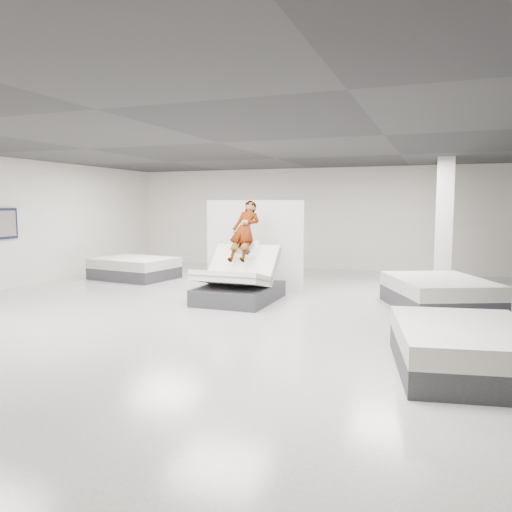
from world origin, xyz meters
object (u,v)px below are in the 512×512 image
flat_bed_right_near (465,349)px  flat_bed_left_far (135,268)px  person (244,243)px  remote (248,253)px  wall_poster (1,224)px  flat_bed_right_far (439,294)px  column (444,223)px  hero_bed (239,284)px  divider_panel (254,246)px

flat_bed_right_near → flat_bed_left_far: (-8.28, 5.21, -0.00)m
flat_bed_right_near → person: bearing=140.8°
remote → flat_bed_right_near: remote is taller
person → remote: person is taller
wall_poster → person: bearing=9.4°
flat_bed_right_far → column: (0.07, 2.68, 1.29)m
hero_bed → divider_panel: bearing=97.1°
hero_bed → person: 0.90m
wall_poster → column: bearing=21.9°
remote → flat_bed_right_far: size_ratio=0.05×
hero_bed → column: (4.07, 3.36, 1.21)m
person → column: column is taller
flat_bed_left_far → wall_poster: (-1.90, -2.67, 1.31)m
flat_bed_right_far → wall_poster: 10.04m
flat_bed_right_near → remote: bearing=142.3°
person → column: size_ratio=0.48×
flat_bed_right_far → column: 2.98m
flat_bed_right_far → wall_poster: bearing=-172.4°
flat_bed_right_far → flat_bed_left_far: flat_bed_right_far is taller
person → flat_bed_left_far: size_ratio=0.66×
person → flat_bed_right_far: 4.12m
hero_bed → flat_bed_right_near: 5.37m
hero_bed → divider_panel: size_ratio=0.83×
remote → wall_poster: wall_poster is taller
column → wall_poster: bearing=-158.1°
flat_bed_right_far → flat_bed_left_far: size_ratio=1.17×
column → divider_panel: bearing=-155.5°
column → flat_bed_right_far: bearing=-91.4°
flat_bed_right_far → flat_bed_right_near: flat_bed_right_far is taller
flat_bed_right_near → wall_poster: bearing=166.0°
hero_bed → person: size_ratio=1.28×
remote → divider_panel: (-0.40, 1.44, 0.02)m
flat_bed_right_far → person: bearing=-175.1°
person → flat_bed_right_near: size_ratio=0.64×
person → column: bearing=37.1°
flat_bed_left_far → wall_poster: wall_poster is taller
flat_bed_right_far → wall_poster: wall_poster is taller
flat_bed_right_far → wall_poster: (-9.87, -1.32, 1.29)m
hero_bed → remote: size_ratio=14.03×
hero_bed → divider_panel: divider_panel is taller
flat_bed_right_far → divider_panel: bearing=169.9°
flat_bed_right_near → flat_bed_right_far: bearing=94.7°
divider_panel → column: column is taller
remote → divider_panel: bearing=105.8°
hero_bed → wall_poster: (-5.86, -0.64, 1.21)m
divider_panel → flat_bed_right_far: 4.32m
column → remote: bearing=-138.7°
remote → flat_bed_left_far: remote is taller
person → flat_bed_left_far: (-3.96, 1.69, -0.93)m
flat_bed_left_far → column: 8.24m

